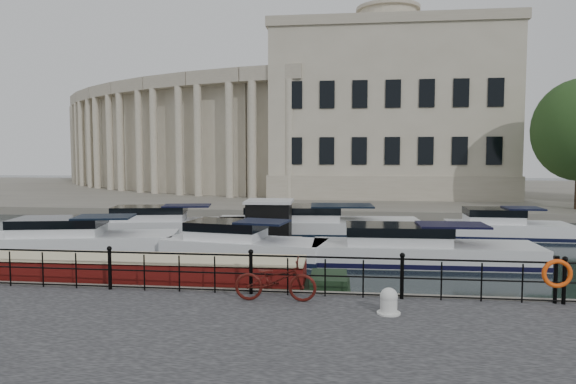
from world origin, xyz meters
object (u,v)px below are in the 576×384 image
object	(u,v)px
mooring_bollard	(389,302)
bicycle	(276,280)
life_ring_post	(557,274)
narrowboat	(132,283)
harbour_hut	(269,224)

from	to	relation	value
mooring_bollard	bicycle	bearing A→B (deg)	165.16
life_ring_post	mooring_bollard	bearing A→B (deg)	-162.92
mooring_bollard	narrowboat	size ratio (longest dim) A/B	0.05
mooring_bollard	harbour_hut	distance (m)	12.97
bicycle	life_ring_post	size ratio (longest dim) A/B	1.74
harbour_hut	mooring_bollard	bearing A→B (deg)	-71.06
narrowboat	mooring_bollard	bearing A→B (deg)	-21.03
mooring_bollard	life_ring_post	size ratio (longest dim) A/B	0.52
bicycle	mooring_bollard	bearing A→B (deg)	-106.64
bicycle	harbour_hut	xyz separation A→B (m)	(-1.93, 11.33, -0.15)
mooring_bollard	life_ring_post	bearing A→B (deg)	17.08
bicycle	harbour_hut	world-z (taller)	harbour_hut
bicycle	mooring_bollard	world-z (taller)	bicycle
mooring_bollard	narrowboat	xyz separation A→B (m)	(-7.57, 2.75, -0.48)
bicycle	harbour_hut	distance (m)	11.49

